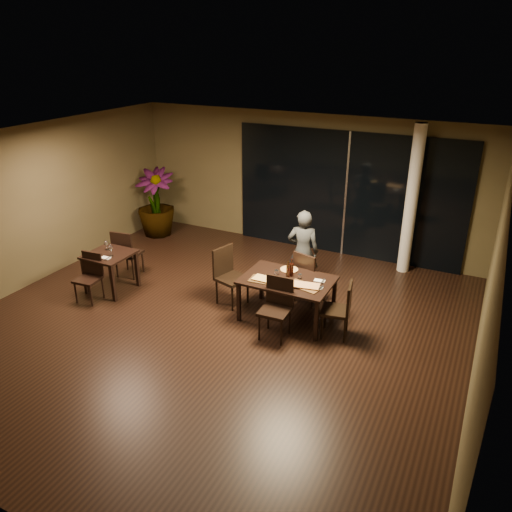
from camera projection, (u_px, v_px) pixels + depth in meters
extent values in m
plane|color=black|center=(213.00, 326.00, 8.35)|extent=(8.00, 8.00, 0.00)
cube|color=#4D4429|center=(304.00, 182.00, 11.07)|extent=(8.00, 0.10, 3.00)
cube|color=#4D4429|center=(25.00, 207.00, 9.40)|extent=(0.10, 8.00, 3.00)
cube|color=#4D4429|center=(493.00, 299.00, 6.10)|extent=(0.10, 8.00, 3.00)
cube|color=silver|center=(205.00, 145.00, 7.14)|extent=(8.00, 8.00, 0.04)
cube|color=black|center=(346.00, 195.00, 10.65)|extent=(5.00, 0.06, 2.70)
cylinder|color=white|center=(411.00, 201.00, 9.76)|extent=(0.24, 0.24, 3.00)
cube|color=black|center=(287.00, 280.00, 8.31)|extent=(1.50, 1.00, 0.04)
cube|color=black|center=(239.00, 302.00, 8.38)|extent=(0.06, 0.06, 0.71)
cube|color=black|center=(316.00, 321.00, 7.82)|extent=(0.06, 0.06, 0.71)
cube|color=black|center=(262.00, 281.00, 9.10)|extent=(0.06, 0.06, 0.71)
cube|color=black|center=(334.00, 297.00, 8.54)|extent=(0.06, 0.06, 0.71)
cube|color=black|center=(109.00, 254.00, 9.28)|extent=(0.80, 0.80, 0.04)
cube|color=black|center=(85.00, 276.00, 9.29)|extent=(0.06, 0.06, 0.71)
cube|color=black|center=(113.00, 284.00, 9.02)|extent=(0.06, 0.06, 0.71)
cube|color=black|center=(110.00, 263.00, 9.85)|extent=(0.06, 0.06, 0.71)
cube|color=black|center=(137.00, 269.00, 9.57)|extent=(0.06, 0.06, 0.71)
cube|color=black|center=(311.00, 278.00, 8.96)|extent=(0.57, 0.57, 0.05)
cylinder|color=black|center=(325.00, 289.00, 9.07)|extent=(0.04, 0.04, 0.47)
cylinder|color=black|center=(308.00, 283.00, 9.30)|extent=(0.04, 0.04, 0.47)
cylinder|color=black|center=(312.00, 297.00, 8.81)|extent=(0.04, 0.04, 0.47)
cylinder|color=black|center=(295.00, 290.00, 9.05)|extent=(0.04, 0.04, 0.47)
cube|color=black|center=(304.00, 268.00, 8.71)|extent=(0.46, 0.17, 0.53)
cube|color=black|center=(275.00, 311.00, 7.88)|extent=(0.48, 0.48, 0.05)
cylinder|color=black|center=(259.00, 327.00, 7.89)|extent=(0.04, 0.04, 0.47)
cylinder|color=black|center=(281.00, 332.00, 7.75)|extent=(0.04, 0.04, 0.47)
cylinder|color=black|center=(268.00, 316.00, 8.20)|extent=(0.04, 0.04, 0.47)
cylinder|color=black|center=(290.00, 321.00, 8.06)|extent=(0.04, 0.04, 0.47)
cube|color=black|center=(280.00, 291.00, 7.95)|extent=(0.46, 0.06, 0.52)
cube|color=black|center=(232.00, 279.00, 8.89)|extent=(0.60, 0.60, 0.05)
cylinder|color=black|center=(232.00, 298.00, 8.73)|extent=(0.04, 0.04, 0.49)
cylinder|color=black|center=(248.00, 291.00, 9.00)|extent=(0.04, 0.04, 0.49)
cylinder|color=black|center=(217.00, 291.00, 8.97)|extent=(0.04, 0.04, 0.49)
cylinder|color=black|center=(232.00, 284.00, 9.24)|extent=(0.04, 0.04, 0.49)
cube|color=black|center=(223.00, 261.00, 8.91)|extent=(0.17, 0.48, 0.55)
cube|color=black|center=(335.00, 311.00, 7.94)|extent=(0.51, 0.51, 0.05)
cylinder|color=black|center=(325.00, 316.00, 8.23)|extent=(0.04, 0.04, 0.45)
cylinder|color=black|center=(322.00, 327.00, 7.91)|extent=(0.04, 0.04, 0.45)
cylinder|color=black|center=(347.00, 319.00, 8.14)|extent=(0.04, 0.04, 0.45)
cylinder|color=black|center=(344.00, 330.00, 7.82)|extent=(0.04, 0.04, 0.45)
cube|color=black|center=(349.00, 298.00, 7.79)|extent=(0.12, 0.44, 0.50)
cube|color=black|center=(129.00, 253.00, 9.98)|extent=(0.52, 0.52, 0.05)
cylinder|color=black|center=(143.00, 262.00, 10.19)|extent=(0.04, 0.04, 0.47)
cylinder|color=black|center=(127.00, 259.00, 10.29)|extent=(0.04, 0.04, 0.47)
cylinder|color=black|center=(133.00, 269.00, 9.86)|extent=(0.04, 0.04, 0.47)
cylinder|color=black|center=(117.00, 267.00, 9.97)|extent=(0.04, 0.04, 0.47)
cube|color=black|center=(122.00, 245.00, 9.70)|extent=(0.46, 0.10, 0.52)
cube|color=black|center=(88.00, 280.00, 9.01)|extent=(0.45, 0.45, 0.05)
cylinder|color=black|center=(76.00, 292.00, 9.01)|extent=(0.03, 0.03, 0.42)
cylinder|color=black|center=(91.00, 296.00, 8.89)|extent=(0.03, 0.03, 0.42)
cylinder|color=black|center=(88.00, 284.00, 9.30)|extent=(0.03, 0.03, 0.42)
cylinder|color=black|center=(103.00, 288.00, 9.18)|extent=(0.03, 0.03, 0.42)
cube|color=black|center=(93.00, 264.00, 9.08)|extent=(0.42, 0.07, 0.47)
imported|color=#2D2F32|center=(303.00, 251.00, 9.24)|extent=(0.61, 0.48, 1.60)
imported|color=#1F4918|center=(156.00, 203.00, 11.93)|extent=(1.13, 1.13, 1.62)
cube|color=#3F2A14|center=(267.00, 281.00, 8.22)|extent=(0.61, 0.35, 0.01)
cube|color=#4E3319|center=(304.00, 286.00, 8.03)|extent=(0.58, 0.38, 0.01)
cylinder|color=red|center=(289.00, 270.00, 8.61)|extent=(0.30, 0.30, 0.01)
cylinder|color=white|center=(277.00, 273.00, 8.42)|extent=(0.08, 0.08, 0.09)
cylinder|color=white|center=(300.00, 276.00, 8.30)|extent=(0.07, 0.07, 0.08)
cube|color=silver|center=(317.00, 288.00, 8.00)|extent=(0.19, 0.12, 0.01)
cube|color=white|center=(320.00, 281.00, 8.22)|extent=(0.19, 0.11, 0.01)
cube|color=white|center=(105.00, 258.00, 9.07)|extent=(0.19, 0.12, 0.01)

